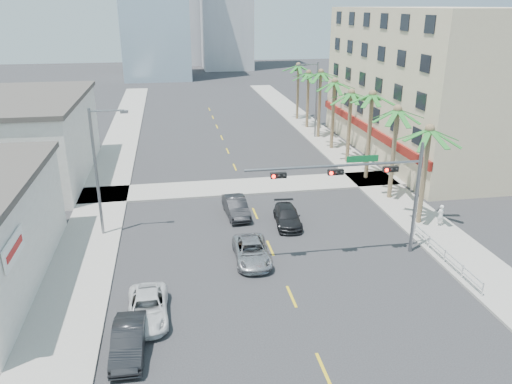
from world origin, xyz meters
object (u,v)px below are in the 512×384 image
car_parked_far (148,308)px  car_lane_left (236,207)px  pedestrian (440,215)px  car_lane_right (287,216)px  car_parked_mid (128,341)px  traffic_signal_mast (370,182)px  car_lane_center (252,251)px

car_parked_far → car_lane_left: car_lane_left is taller
car_parked_far → pedestrian: size_ratio=2.79×
car_lane_left → car_lane_right: car_lane_left is taller
car_lane_left → car_lane_right: 4.18m
car_parked_mid → pedestrian: bearing=27.5°
car_parked_far → traffic_signal_mast: bearing=18.4°
traffic_signal_mast → car_parked_far: 15.03m
traffic_signal_mast → car_parked_far: (-13.58, -4.66, -4.44)m
car_lane_center → car_parked_far: bearing=-139.0°
car_lane_center → car_lane_right: 6.15m
pedestrian → car_lane_right: bearing=-22.9°
car_lane_right → pedestrian: bearing=-7.5°
car_parked_mid → car_lane_center: car_parked_mid is taller
car_parked_mid → car_parked_far: bearing=74.8°
car_parked_far → car_lane_center: size_ratio=0.97×
car_lane_left → traffic_signal_mast: bearing=-51.4°
car_lane_center → car_lane_right: car_lane_center is taller
car_lane_left → car_lane_center: car_lane_left is taller
car_lane_center → traffic_signal_mast: bearing=-3.0°
car_lane_left → car_lane_center: size_ratio=0.94×
car_lane_center → pedestrian: (14.32, 2.68, 0.31)m
traffic_signal_mast → pedestrian: size_ratio=6.95×
car_parked_far → car_lane_center: 8.18m
traffic_signal_mast → car_parked_mid: (-14.37, -7.34, -4.38)m
traffic_signal_mast → car_lane_left: 11.59m
car_parked_mid → car_lane_left: bearing=66.3°
pedestrian → car_lane_left: bearing=-28.5°
traffic_signal_mast → car_lane_center: 8.54m
traffic_signal_mast → car_lane_left: traffic_signal_mast is taller
car_parked_mid → car_parked_far: car_parked_mid is taller
car_parked_mid → car_lane_left: 16.81m
traffic_signal_mast → car_lane_center: traffic_signal_mast is taller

